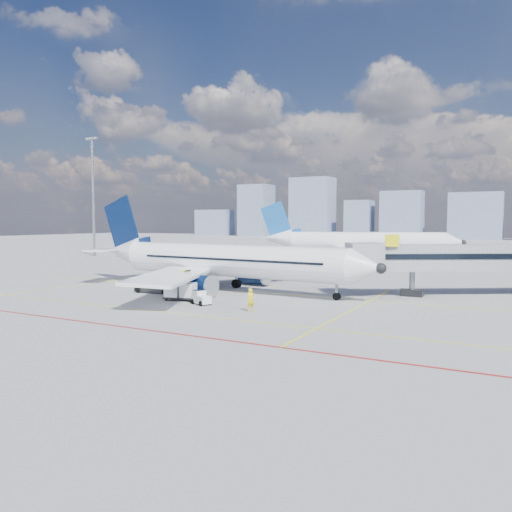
{
  "coord_description": "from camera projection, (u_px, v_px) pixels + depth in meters",
  "views": [
    {
      "loc": [
        26.54,
        -38.75,
        7.58
      ],
      "look_at": [
        2.51,
        6.47,
        4.0
      ],
      "focal_mm": 35.0,
      "sensor_mm": 36.0,
      "label": 1
    }
  ],
  "objects": [
    {
      "name": "ground",
      "position": [
        200.0,
        302.0,
        47.09
      ],
      "size": [
        420.0,
        420.0,
        0.0
      ],
      "primitive_type": "plane",
      "color": "gray",
      "rests_on": "ground"
    },
    {
      "name": "apron_markings",
      "position": [
        170.0,
        307.0,
        43.91
      ],
      "size": [
        90.0,
        35.12,
        0.01
      ],
      "color": "yellow",
      "rests_on": "ground"
    },
    {
      "name": "jet_bridge",
      "position": [
        486.0,
        259.0,
        50.72
      ],
      "size": [
        23.55,
        15.78,
        6.3
      ],
      "color": "#9B9EA3",
      "rests_on": "ground"
    },
    {
      "name": "floodlight_mast_nw",
      "position": [
        93.0,
        193.0,
        107.12
      ],
      "size": [
        3.2,
        0.61,
        25.45
      ],
      "color": "gray",
      "rests_on": "ground"
    },
    {
      "name": "distant_skyline",
      "position": [
        471.0,
        211.0,
        210.05
      ],
      "size": [
        251.2,
        15.03,
        28.78
      ],
      "color": "gray",
      "rests_on": "ground"
    },
    {
      "name": "main_aircraft",
      "position": [
        219.0,
        261.0,
        54.83
      ],
      "size": [
        36.65,
        31.91,
        10.81
      ],
      "rotation": [
        0.0,
        0.0,
        -0.07
      ],
      "color": "white",
      "rests_on": "ground"
    },
    {
      "name": "second_aircraft",
      "position": [
        357.0,
        242.0,
        104.67
      ],
      "size": [
        41.44,
        35.49,
        12.32
      ],
      "rotation": [
        0.0,
        0.0,
        0.27
      ],
      "color": "white",
      "rests_on": "ground"
    },
    {
      "name": "baggage_tug",
      "position": [
        201.0,
        297.0,
        45.45
      ],
      "size": [
        2.2,
        1.82,
        1.34
      ],
      "rotation": [
        0.0,
        0.0,
        -0.41
      ],
      "color": "white",
      "rests_on": "ground"
    },
    {
      "name": "cargo_dolly",
      "position": [
        181.0,
        291.0,
        47.62
      ],
      "size": [
        3.39,
        2.19,
        1.72
      ],
      "rotation": [
        0.0,
        0.0,
        0.27
      ],
      "color": "black",
      "rests_on": "ground"
    },
    {
      "name": "belt_loader",
      "position": [
        157.0,
        287.0,
        52.63
      ],
      "size": [
        6.54,
        1.85,
        2.66
      ],
      "rotation": [
        0.0,
        0.0,
        0.02
      ],
      "color": "black",
      "rests_on": "ground"
    },
    {
      "name": "ramp_worker",
      "position": [
        251.0,
        300.0,
        41.76
      ],
      "size": [
        0.8,
        0.87,
        2.0
      ],
      "primitive_type": "imported",
      "rotation": [
        0.0,
        0.0,
        0.98
      ],
      "color": "yellow",
      "rests_on": "ground"
    }
  ]
}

